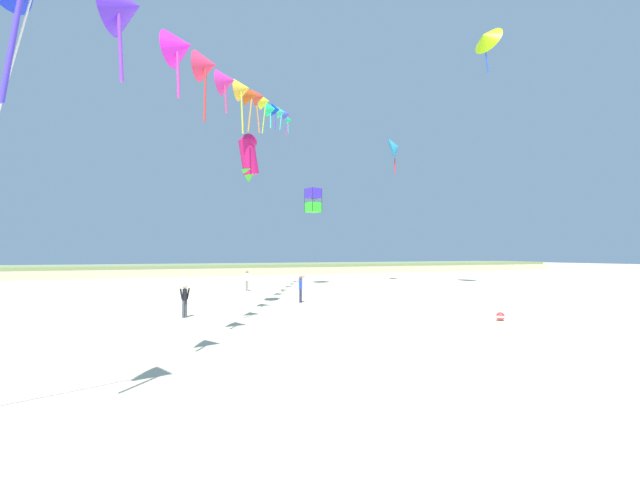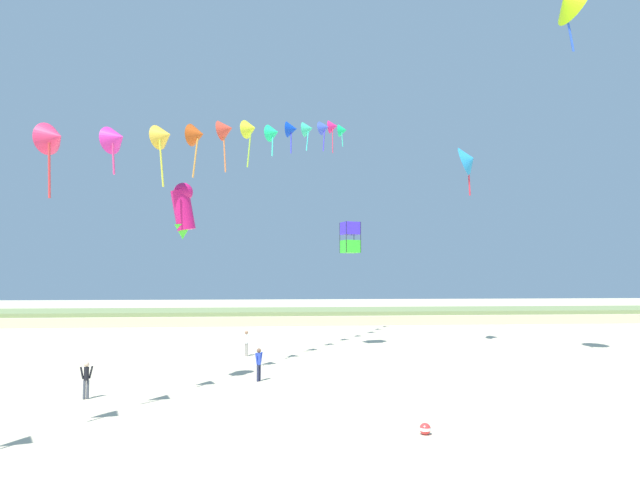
{
  "view_description": "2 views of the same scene",
  "coord_description": "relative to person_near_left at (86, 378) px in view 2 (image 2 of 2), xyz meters",
  "views": [
    {
      "loc": [
        -11.38,
        -11.89,
        2.86
      ],
      "look_at": [
        0.04,
        13.32,
        3.77
      ],
      "focal_mm": 24.0,
      "sensor_mm": 36.0,
      "label": 1
    },
    {
      "loc": [
        -1.78,
        -16.12,
        4.88
      ],
      "look_at": [
        0.65,
        8.59,
        6.58
      ],
      "focal_mm": 32.0,
      "sensor_mm": 36.0,
      "label": 2
    }
  ],
  "objects": [
    {
      "name": "large_kite_high_solo",
      "position": [
        13.36,
        16.22,
        6.99
      ],
      "size": [
        1.45,
        1.45,
        2.22
      ],
      "color": "#36D62E"
    },
    {
      "name": "person_near_left",
      "position": [
        0.0,
        0.0,
        0.0
      ],
      "size": [
        0.5,
        0.3,
        1.5
      ],
      "color": "#474C56",
      "rests_on": "ground"
    },
    {
      "name": "large_kite_outer_drift",
      "position": [
        24.67,
        6.09,
        20.03
      ],
      "size": [
        2.22,
        2.79,
        4.26
      ],
      "color": "#AEE413"
    },
    {
      "name": "person_mid_center",
      "position": [
        6.96,
        3.37,
        0.03
      ],
      "size": [
        0.39,
        0.48,
        1.56
      ],
      "color": "#282D4C",
      "rests_on": "ground"
    },
    {
      "name": "large_kite_low_lead",
      "position": [
        22.1,
        15.7,
        12.72
      ],
      "size": [
        2.41,
        2.67,
        3.82
      ],
      "color": "#2B9BDC"
    },
    {
      "name": "kite_banner_string",
      "position": [
        5.19,
        6.15,
        11.89
      ],
      "size": [
        20.31,
        38.79,
        18.59
      ],
      "color": "#1831E5"
    },
    {
      "name": "beach_ball",
      "position": [
        12.25,
        -6.52,
        -0.69
      ],
      "size": [
        0.36,
        0.36,
        0.36
      ],
      "color": "red",
      "rests_on": "ground"
    },
    {
      "name": "large_kite_mid_trail",
      "position": [
        3.46,
        2.11,
        7.24
      ],
      "size": [
        1.33,
        1.1,
        2.61
      ],
      "color": "#D01766"
    },
    {
      "name": "person_near_right",
      "position": [
        6.1,
        12.39,
        0.05
      ],
      "size": [
        0.35,
        0.52,
        1.59
      ],
      "color": "gray",
      "rests_on": "ground"
    },
    {
      "name": "ground_plane",
      "position": [
        8.96,
        -8.22,
        -0.87
      ],
      "size": [
        240.0,
        240.0,
        0.0
      ],
      "primitive_type": "plane",
      "color": "beige"
    },
    {
      "name": "dune_ridge",
      "position": [
        8.96,
        41.09,
        -0.18
      ],
      "size": [
        120.0,
        12.6,
        1.39
      ],
      "color": "beige",
      "rests_on": "ground"
    }
  ]
}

